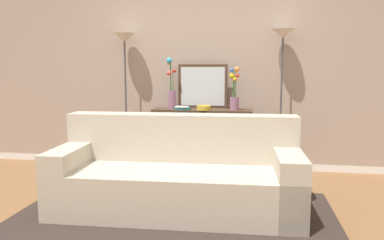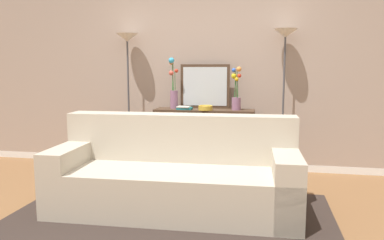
# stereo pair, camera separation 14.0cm
# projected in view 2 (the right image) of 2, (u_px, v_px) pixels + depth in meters

# --- Properties ---
(ground_plane) EXTENTS (16.00, 16.00, 0.02)m
(ground_plane) POSITION_uv_depth(u_px,v_px,m) (170.00, 223.00, 3.29)
(ground_plane) COLOR brown
(back_wall) EXTENTS (12.00, 0.15, 2.87)m
(back_wall) POSITION_uv_depth(u_px,v_px,m) (206.00, 60.00, 5.01)
(back_wall) COLOR white
(back_wall) RESTS_ON ground
(area_rug) EXTENTS (2.88, 1.63, 0.01)m
(area_rug) POSITION_uv_depth(u_px,v_px,m) (172.00, 215.00, 3.44)
(area_rug) COLOR #332823
(area_rug) RESTS_ON ground
(couch) EXTENTS (2.28, 0.95, 0.88)m
(couch) POSITION_uv_depth(u_px,v_px,m) (175.00, 177.00, 3.55)
(couch) COLOR #BCB29E
(couch) RESTS_ON ground
(console_table) EXTENTS (1.25, 0.33, 0.81)m
(console_table) POSITION_uv_depth(u_px,v_px,m) (204.00, 130.00, 4.80)
(console_table) COLOR #473323
(console_table) RESTS_ON ground
(floor_lamp_left) EXTENTS (0.28, 0.28, 1.77)m
(floor_lamp_left) POSITION_uv_depth(u_px,v_px,m) (128.00, 63.00, 4.94)
(floor_lamp_left) COLOR #4C4C51
(floor_lamp_left) RESTS_ON ground
(floor_lamp_right) EXTENTS (0.28, 0.28, 1.79)m
(floor_lamp_right) POSITION_uv_depth(u_px,v_px,m) (285.00, 61.00, 4.56)
(floor_lamp_right) COLOR #4C4C51
(floor_lamp_right) RESTS_ON ground
(wall_mirror) EXTENTS (0.64, 0.02, 0.56)m
(wall_mirror) POSITION_uv_depth(u_px,v_px,m) (205.00, 86.00, 4.86)
(wall_mirror) COLOR #473323
(wall_mirror) RESTS_ON console_table
(vase_tall_flowers) EXTENTS (0.12, 0.11, 0.65)m
(vase_tall_flowers) POSITION_uv_depth(u_px,v_px,m) (173.00, 90.00, 4.85)
(vase_tall_flowers) COLOR gray
(vase_tall_flowers) RESTS_ON console_table
(vase_short_flowers) EXTENTS (0.13, 0.12, 0.53)m
(vase_short_flowers) POSITION_uv_depth(u_px,v_px,m) (236.00, 94.00, 4.66)
(vase_short_flowers) COLOR gray
(vase_short_flowers) RESTS_ON console_table
(fruit_bowl) EXTENTS (0.18, 0.18, 0.06)m
(fruit_bowl) POSITION_uv_depth(u_px,v_px,m) (205.00, 108.00, 4.67)
(fruit_bowl) COLOR gold
(fruit_bowl) RESTS_ON console_table
(book_stack) EXTENTS (0.19, 0.15, 0.04)m
(book_stack) POSITION_uv_depth(u_px,v_px,m) (184.00, 108.00, 4.74)
(book_stack) COLOR #1E7075
(book_stack) RESTS_ON console_table
(book_row_under_console) EXTENTS (0.36, 0.18, 0.13)m
(book_row_under_console) POSITION_uv_depth(u_px,v_px,m) (179.00, 166.00, 4.93)
(book_row_under_console) COLOR #6B3360
(book_row_under_console) RESTS_ON ground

